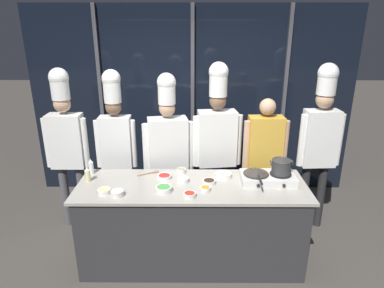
{
  "coord_description": "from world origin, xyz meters",
  "views": [
    {
      "loc": [
        0.02,
        -3.11,
        2.48
      ],
      "look_at": [
        0.0,
        0.25,
        1.26
      ],
      "focal_mm": 32.0,
      "sensor_mm": 36.0,
      "label": 1
    }
  ],
  "objects_px": {
    "portable_stove": "(268,178)",
    "prep_bowl_bell_pepper": "(164,177)",
    "stock_pot": "(281,166)",
    "prep_bowl_rice": "(117,193)",
    "frying_pan": "(256,171)",
    "prep_bowl_ginger": "(104,191)",
    "prep_bowl_noodles": "(224,175)",
    "prep_bowl_chili_flakes": "(190,194)",
    "prep_bowl_soy_glaze": "(209,182)",
    "squeeze_bottle_clear": "(91,167)",
    "squeeze_bottle_oil": "(88,175)",
    "chef_head": "(66,137)",
    "prep_bowl_carrots": "(205,188)",
    "prep_bowl_scallions": "(164,189)",
    "chef_sous": "(116,137)",
    "serving_spoon_slotted": "(153,172)",
    "prep_bowl_mushrooms": "(181,170)",
    "chef_apprentice": "(320,134)",
    "chef_line": "(168,144)",
    "prep_bowl_bean_sprouts": "(183,180)",
    "chef_pastry": "(217,137)",
    "person_guest": "(264,152)"
  },
  "relations": [
    {
      "from": "prep_bowl_scallions",
      "to": "chef_head",
      "type": "xyz_separation_m",
      "value": [
        -1.21,
        0.84,
        0.24
      ]
    },
    {
      "from": "prep_bowl_bell_pepper",
      "to": "prep_bowl_noodles",
      "type": "bearing_deg",
      "value": 3.19
    },
    {
      "from": "prep_bowl_mushrooms",
      "to": "chef_apprentice",
      "type": "relative_size",
      "value": 0.05
    },
    {
      "from": "prep_bowl_scallions",
      "to": "prep_bowl_mushrooms",
      "type": "bearing_deg",
      "value": 70.53
    },
    {
      "from": "squeeze_bottle_oil",
      "to": "chef_pastry",
      "type": "bearing_deg",
      "value": 26.04
    },
    {
      "from": "prep_bowl_scallions",
      "to": "chef_head",
      "type": "distance_m",
      "value": 1.5
    },
    {
      "from": "stock_pot",
      "to": "squeeze_bottle_clear",
      "type": "relative_size",
      "value": 1.31
    },
    {
      "from": "frying_pan",
      "to": "prep_bowl_scallions",
      "type": "xyz_separation_m",
      "value": [
        -0.93,
        -0.21,
        -0.09
      ]
    },
    {
      "from": "stock_pot",
      "to": "prep_bowl_carrots",
      "type": "xyz_separation_m",
      "value": [
        -0.77,
        -0.18,
        -0.15
      ]
    },
    {
      "from": "frying_pan",
      "to": "prep_bowl_ginger",
      "type": "relative_size",
      "value": 3.58
    },
    {
      "from": "frying_pan",
      "to": "prep_bowl_scallions",
      "type": "height_order",
      "value": "frying_pan"
    },
    {
      "from": "prep_bowl_chili_flakes",
      "to": "prep_bowl_soy_glaze",
      "type": "relative_size",
      "value": 0.89
    },
    {
      "from": "prep_bowl_soy_glaze",
      "to": "prep_bowl_bell_pepper",
      "type": "bearing_deg",
      "value": 165.49
    },
    {
      "from": "frying_pan",
      "to": "prep_bowl_soy_glaze",
      "type": "distance_m",
      "value": 0.49
    },
    {
      "from": "chef_line",
      "to": "prep_bowl_soy_glaze",
      "type": "bearing_deg",
      "value": 114.2
    },
    {
      "from": "prep_bowl_scallions",
      "to": "prep_bowl_carrots",
      "type": "bearing_deg",
      "value": 3.53
    },
    {
      "from": "frying_pan",
      "to": "prep_bowl_ginger",
      "type": "height_order",
      "value": "frying_pan"
    },
    {
      "from": "prep_bowl_scallions",
      "to": "serving_spoon_slotted",
      "type": "bearing_deg",
      "value": 110.09
    },
    {
      "from": "squeeze_bottle_clear",
      "to": "serving_spoon_slotted",
      "type": "bearing_deg",
      "value": 1.71
    },
    {
      "from": "prep_bowl_soy_glaze",
      "to": "chef_sous",
      "type": "distance_m",
      "value": 1.33
    },
    {
      "from": "frying_pan",
      "to": "chef_head",
      "type": "xyz_separation_m",
      "value": [
        -2.14,
        0.64,
        0.14
      ]
    },
    {
      "from": "prep_bowl_chili_flakes",
      "to": "prep_bowl_ginger",
      "type": "relative_size",
      "value": 0.96
    },
    {
      "from": "prep_bowl_chili_flakes",
      "to": "chef_sous",
      "type": "distance_m",
      "value": 1.36
    },
    {
      "from": "prep_bowl_bean_sprouts",
      "to": "prep_bowl_soy_glaze",
      "type": "height_order",
      "value": "prep_bowl_bean_sprouts"
    },
    {
      "from": "prep_bowl_chili_flakes",
      "to": "prep_bowl_scallions",
      "type": "distance_m",
      "value": 0.27
    },
    {
      "from": "prep_bowl_mushrooms",
      "to": "prep_bowl_rice",
      "type": "relative_size",
      "value": 0.81
    },
    {
      "from": "stock_pot",
      "to": "chef_sous",
      "type": "relative_size",
      "value": 0.11
    },
    {
      "from": "frying_pan",
      "to": "prep_bowl_noodles",
      "type": "relative_size",
      "value": 2.6
    },
    {
      "from": "chef_head",
      "to": "chef_apprentice",
      "type": "bearing_deg",
      "value": 179.95
    },
    {
      "from": "prep_bowl_bean_sprouts",
      "to": "squeeze_bottle_clear",
      "type": "bearing_deg",
      "value": 168.66
    },
    {
      "from": "stock_pot",
      "to": "person_guest",
      "type": "relative_size",
      "value": 0.14
    },
    {
      "from": "stock_pot",
      "to": "prep_bowl_rice",
      "type": "height_order",
      "value": "stock_pot"
    },
    {
      "from": "prep_bowl_mushrooms",
      "to": "serving_spoon_slotted",
      "type": "xyz_separation_m",
      "value": [
        -0.31,
        -0.01,
        -0.02
      ]
    },
    {
      "from": "prep_bowl_bell_pepper",
      "to": "serving_spoon_slotted",
      "type": "distance_m",
      "value": 0.2
    },
    {
      "from": "prep_bowl_rice",
      "to": "chef_sous",
      "type": "bearing_deg",
      "value": 101.96
    },
    {
      "from": "portable_stove",
      "to": "prep_bowl_bell_pepper",
      "type": "bearing_deg",
      "value": 175.57
    },
    {
      "from": "prep_bowl_chili_flakes",
      "to": "serving_spoon_slotted",
      "type": "height_order",
      "value": "prep_bowl_chili_flakes"
    },
    {
      "from": "portable_stove",
      "to": "squeeze_bottle_clear",
      "type": "relative_size",
      "value": 3.2
    },
    {
      "from": "prep_bowl_chili_flakes",
      "to": "prep_bowl_bell_pepper",
      "type": "bearing_deg",
      "value": 124.42
    },
    {
      "from": "frying_pan",
      "to": "person_guest",
      "type": "relative_size",
      "value": 0.27
    },
    {
      "from": "prep_bowl_noodles",
      "to": "prep_bowl_chili_flakes",
      "type": "distance_m",
      "value": 0.56
    },
    {
      "from": "prep_bowl_bell_pepper",
      "to": "chef_pastry",
      "type": "relative_size",
      "value": 0.07
    },
    {
      "from": "prep_bowl_carrots",
      "to": "chef_apprentice",
      "type": "xyz_separation_m",
      "value": [
        1.36,
        0.8,
        0.3
      ]
    },
    {
      "from": "frying_pan",
      "to": "chef_pastry",
      "type": "distance_m",
      "value": 0.78
    },
    {
      "from": "chef_sous",
      "to": "chef_pastry",
      "type": "xyz_separation_m",
      "value": [
        1.21,
        -0.01,
        0.01
      ]
    },
    {
      "from": "prep_bowl_chili_flakes",
      "to": "prep_bowl_bean_sprouts",
      "type": "bearing_deg",
      "value": 103.11
    },
    {
      "from": "squeeze_bottle_oil",
      "to": "chef_head",
      "type": "height_order",
      "value": "chef_head"
    },
    {
      "from": "stock_pot",
      "to": "prep_bowl_noodles",
      "type": "height_order",
      "value": "stock_pot"
    },
    {
      "from": "prep_bowl_bean_sprouts",
      "to": "chef_line",
      "type": "relative_size",
      "value": 0.06
    },
    {
      "from": "chef_line",
      "to": "stock_pot",
      "type": "bearing_deg",
      "value": 141.69
    }
  ]
}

